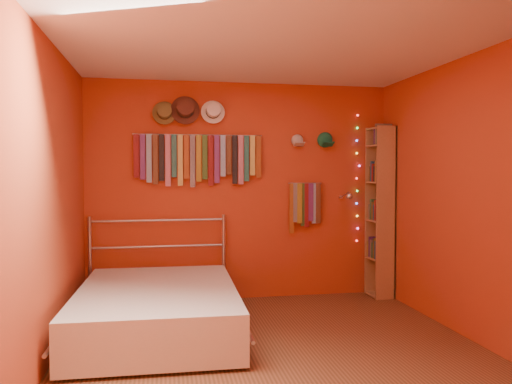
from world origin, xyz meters
TOP-DOWN VIEW (x-y plane):
  - ground at (0.00, 0.00)m, footprint 3.50×3.50m
  - back_wall at (0.00, 1.75)m, footprint 3.50×0.02m
  - right_wall at (1.75, 0.00)m, footprint 0.02×3.50m
  - left_wall at (-1.75, 0.00)m, footprint 0.02×3.50m
  - ceiling at (0.00, 0.00)m, footprint 3.50×3.50m
  - tie_rack at (-0.50, 1.68)m, footprint 1.45×0.03m
  - small_tie_rack at (0.74, 1.69)m, footprint 0.40×0.03m
  - fedora_olive at (-0.87, 1.66)m, footprint 0.27×0.14m
  - fedora_brown at (-0.64, 1.65)m, footprint 0.32×0.18m
  - fedora_white at (-0.33, 1.66)m, footprint 0.27×0.15m
  - cap_white at (0.65, 1.70)m, footprint 0.16×0.20m
  - cap_green at (0.99, 1.70)m, footprint 0.18×0.23m
  - fairy_lights at (1.40, 1.71)m, footprint 0.06×0.02m
  - reading_lamp at (1.21, 1.50)m, footprint 0.08×0.33m
  - bookshelf at (1.66, 1.53)m, footprint 0.25×0.34m
  - bed at (-0.95, 0.62)m, footprint 1.54×2.06m

SIDE VIEW (x-z plane):
  - ground at x=0.00m, z-range 0.00..0.00m
  - bed at x=-0.95m, z-range -0.27..0.72m
  - bookshelf at x=1.66m, z-range 0.02..2.02m
  - small_tie_rack at x=0.74m, z-range 0.81..1.40m
  - reading_lamp at x=1.21m, z-range 1.14..1.24m
  - back_wall at x=0.00m, z-range 0.00..2.50m
  - right_wall at x=1.75m, z-range 0.00..2.50m
  - left_wall at x=-1.75m, z-range 0.00..2.50m
  - fairy_lights at x=1.40m, z-range 0.63..2.16m
  - tie_rack at x=-0.50m, z-range 1.34..1.94m
  - cap_white at x=0.65m, z-range 1.76..1.92m
  - cap_green at x=0.99m, z-range 1.76..1.94m
  - fedora_olive at x=-0.87m, z-range 2.00..2.27m
  - fedora_white at x=-0.33m, z-range 2.02..2.29m
  - fedora_brown at x=-0.64m, z-range 2.01..2.33m
  - ceiling at x=0.00m, z-range 2.49..2.51m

